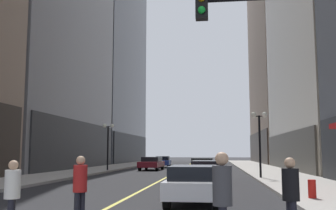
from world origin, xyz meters
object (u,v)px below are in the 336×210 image
at_px(car_blue, 163,161).
at_px(car_red, 207,171).
at_px(car_yellow, 202,165).
at_px(car_maroon, 152,163).
at_px(street_lamp_left_far, 108,136).
at_px(street_lamp_right_mid, 259,130).
at_px(pedestrian_in_white_shirt, 12,192).
at_px(pedestrian_in_black_coat, 291,193).
at_px(pedestrian_in_red_jacket, 80,185).
at_px(pedestrian_with_orange_bag, 222,195).
at_px(traffic_light_near_right, 303,60).
at_px(fire_hydrant_right, 312,191).
at_px(car_white, 194,183).

bearing_deg(car_blue, car_red, -76.56).
xyz_separation_m(car_yellow, car_maroon, (-5.29, 6.79, 0.00)).
relative_size(street_lamp_left_far, street_lamp_right_mid, 1.00).
xyz_separation_m(car_maroon, pedestrian_in_white_shirt, (1.92, -30.66, 0.21)).
relative_size(car_yellow, car_blue, 0.97).
height_order(car_blue, pedestrian_in_white_shirt, pedestrian_in_white_shirt).
height_order(car_maroon, pedestrian_in_black_coat, pedestrian_in_black_coat).
bearing_deg(street_lamp_right_mid, car_blue, 114.90).
bearing_deg(pedestrian_in_black_coat, car_blue, 101.47).
distance_m(pedestrian_in_red_jacket, pedestrian_with_orange_bag, 4.14).
xyz_separation_m(pedestrian_in_red_jacket, street_lamp_right_mid, (6.23, 16.81, 2.27)).
relative_size(car_yellow, traffic_light_near_right, 0.75).
bearing_deg(car_blue, car_maroon, -92.16).
bearing_deg(street_lamp_left_far, car_red, -54.52).
bearing_deg(fire_hydrant_right, pedestrian_with_orange_bag, -113.19).
relative_size(pedestrian_in_black_coat, fire_hydrant_right, 2.10).
relative_size(traffic_light_near_right, fire_hydrant_right, 7.06).
bearing_deg(pedestrian_with_orange_bag, pedestrian_in_black_coat, 43.10).
bearing_deg(car_yellow, fire_hydrant_right, -75.49).
distance_m(car_maroon, fire_hydrant_right, 26.02).
bearing_deg(pedestrian_in_red_jacket, car_yellow, 84.37).
bearing_deg(car_blue, street_lamp_left_far, -110.08).
bearing_deg(fire_hydrant_right, street_lamp_left_far, 123.00).
bearing_deg(pedestrian_in_black_coat, pedestrian_in_red_jacket, 167.32).
xyz_separation_m(traffic_light_near_right, street_lamp_right_mid, (1.05, 17.65, -0.49)).
distance_m(car_red, pedestrian_in_black_coat, 13.89).
bearing_deg(fire_hydrant_right, car_blue, 107.16).
height_order(pedestrian_in_white_shirt, traffic_light_near_right, traffic_light_near_right).
relative_size(car_blue, street_lamp_right_mid, 0.98).
distance_m(car_yellow, traffic_light_near_right, 23.94).
height_order(pedestrian_in_red_jacket, pedestrian_in_black_coat, pedestrian_in_red_jacket).
distance_m(car_white, street_lamp_right_mid, 13.18).
xyz_separation_m(car_red, pedestrian_in_black_coat, (1.94, -13.75, 0.26)).
height_order(car_blue, pedestrian_in_red_jacket, pedestrian_in_red_jacket).
bearing_deg(car_white, traffic_light_near_right, -63.24).
height_order(car_blue, traffic_light_near_right, traffic_light_near_right).
height_order(pedestrian_in_black_coat, street_lamp_left_far, street_lamp_left_far).
bearing_deg(car_white, car_yellow, 90.90).
relative_size(car_blue, pedestrian_in_white_shirt, 2.71).
xyz_separation_m(car_red, car_maroon, (-5.88, 16.85, 0.00)).
height_order(street_lamp_left_far, fire_hydrant_right, street_lamp_left_far).
height_order(car_white, pedestrian_with_orange_bag, pedestrian_with_orange_bag).
bearing_deg(fire_hydrant_right, traffic_light_near_right, -103.95).
distance_m(pedestrian_with_orange_bag, street_lamp_right_mid, 19.53).
xyz_separation_m(street_lamp_right_mid, fire_hydrant_right, (0.50, -11.41, -2.86)).
relative_size(car_yellow, pedestrian_in_black_coat, 2.51).
height_order(car_yellow, pedestrian_in_white_shirt, pedestrian_in_white_shirt).
bearing_deg(pedestrian_in_black_coat, traffic_light_near_right, 31.77).
bearing_deg(pedestrian_in_white_shirt, car_yellow, 81.98).
bearing_deg(pedestrian_in_red_jacket, car_blue, 94.40).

